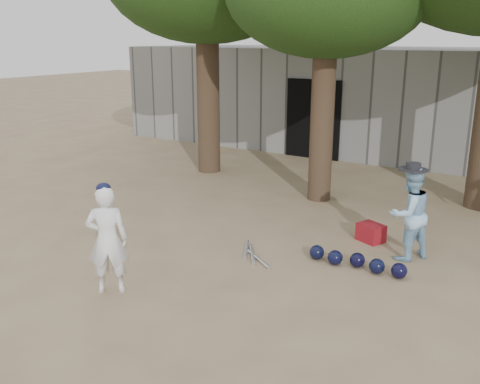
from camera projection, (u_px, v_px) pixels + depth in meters
The scene contains 7 objects.
ground at pixel (173, 260), 8.29m from camera, with size 70.00×70.00×0.00m, color #937C5E.
boy_player at pixel (107, 240), 7.09m from camera, with size 0.54×0.36×1.49m, color white.
spectator_blue at pixel (409, 214), 8.18m from camera, with size 0.71×0.55×1.46m, color #9CCFF1.
red_bag at pixel (371, 233), 9.03m from camera, with size 0.42×0.32×0.30m, color maroon.
back_building at pixel (384, 99), 16.30m from camera, with size 16.00×5.24×3.00m.
helmet_row at pixel (356, 261), 7.97m from camera, with size 1.51×0.32×0.23m.
bat_pile at pixel (252, 254), 8.46m from camera, with size 0.86×0.80×0.06m.
Camera 1 is at (4.91, -5.96, 3.35)m, focal length 40.00 mm.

